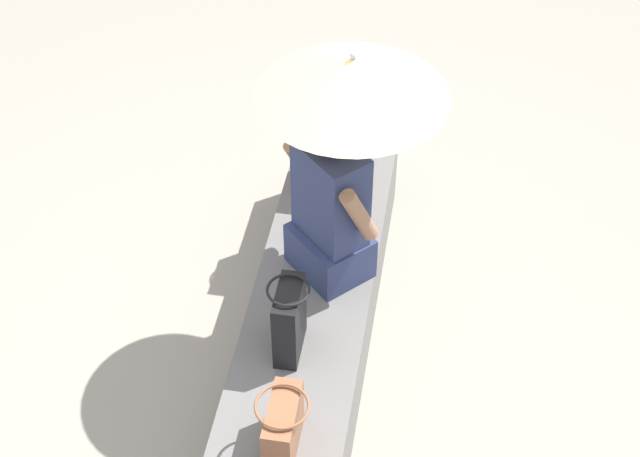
# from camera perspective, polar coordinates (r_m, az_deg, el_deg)

# --- Properties ---
(ground_plane) EXTENTS (14.00, 14.00, 0.00)m
(ground_plane) POSITION_cam_1_polar(r_m,az_deg,el_deg) (4.64, -0.57, -8.10)
(ground_plane) COLOR #9E9384
(stone_bench) EXTENTS (2.54, 0.53, 0.46)m
(stone_bench) POSITION_cam_1_polar(r_m,az_deg,el_deg) (4.46, -0.59, -6.29)
(stone_bench) COLOR slate
(stone_bench) RESTS_ON ground
(person_seated) EXTENTS (0.47, 0.47, 0.90)m
(person_seated) POSITION_cam_1_polar(r_m,az_deg,el_deg) (4.15, 0.63, 1.36)
(person_seated) COLOR navy
(person_seated) RESTS_ON stone_bench
(parasol) EXTENTS (0.78, 0.78, 1.16)m
(parasol) POSITION_cam_1_polar(r_m,az_deg,el_deg) (3.76, 1.96, 8.99)
(parasol) COLOR #B7B7BC
(parasol) RESTS_ON stone_bench
(handbag_black) EXTENTS (0.28, 0.21, 0.27)m
(handbag_black) POSITION_cam_1_polar(r_m,az_deg,el_deg) (3.72, -2.23, -11.72)
(handbag_black) COLOR brown
(handbag_black) RESTS_ON stone_bench
(tote_bag_canvas) EXTENTS (0.25, 0.19, 0.37)m
(tote_bag_canvas) POSITION_cam_1_polar(r_m,az_deg,el_deg) (4.74, 0.06, 4.41)
(tote_bag_canvas) COLOR brown
(tote_bag_canvas) RESTS_ON stone_bench
(shoulder_bag_spare) EXTENTS (0.24, 0.18, 0.37)m
(shoulder_bag_spare) POSITION_cam_1_polar(r_m,az_deg,el_deg) (3.97, -1.85, -5.46)
(shoulder_bag_spare) COLOR black
(shoulder_bag_spare) RESTS_ON stone_bench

